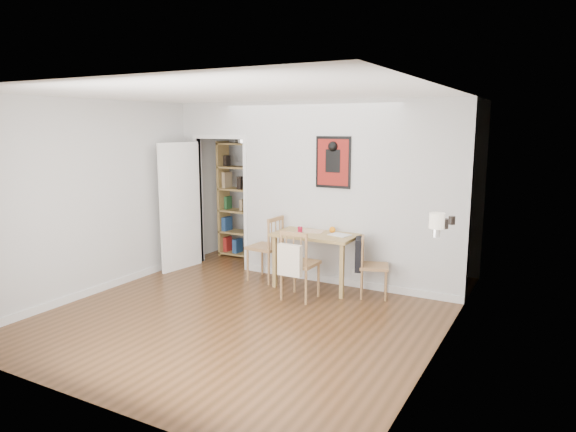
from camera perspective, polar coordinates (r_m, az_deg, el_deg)
The scene contains 15 objects.
ground at distance 6.57m, azimuth -3.21°, elevation -10.06°, with size 5.20×5.20×0.00m, color brown.
room_shell at distance 7.37m, azimuth 2.87°, elevation 2.55°, with size 5.20×5.20×5.20m.
dining_table at distance 7.18m, azimuth 3.23°, elevation -2.62°, with size 1.14×0.73×0.78m.
chair_left at distance 7.56m, azimuth -2.55°, elevation -3.56°, with size 0.51×0.51×0.96m.
chair_right at distance 6.91m, azimuth 9.39°, elevation -5.50°, with size 0.56×0.52×0.81m.
chair_front at distance 6.72m, azimuth 1.29°, elevation -5.33°, with size 0.47×0.54×0.93m.
bookshelf at distance 8.86m, azimuth -5.08°, elevation 1.72°, with size 0.84×0.34×1.99m.
fireplace at distance 5.83m, azimuth 16.58°, elevation -6.73°, with size 0.45×1.25×1.16m.
red_glass at distance 7.16m, azimuth 1.35°, elevation -1.54°, with size 0.07×0.07×0.09m, color maroon.
orange_fruit at distance 7.17m, azimuth 4.95°, elevation -1.53°, with size 0.09×0.09×0.09m, color orange.
placemat at distance 7.28m, azimuth 2.53°, elevation -1.68°, with size 0.37×0.28×0.00m, color beige.
notebook at distance 7.03m, azimuth 5.77°, elevation -2.10°, with size 0.27×0.20×0.01m, color silver.
mantel_lamp at distance 5.30m, azimuth 16.21°, elevation -0.68°, with size 0.15×0.15×0.24m.
ceramic_jar_a at distance 5.78m, azimuth 16.97°, elevation -0.81°, with size 0.09×0.09×0.11m, color black.
ceramic_jar_b at distance 6.04m, azimuth 17.74°, elevation -0.46°, with size 0.08×0.08×0.09m, color black.
Camera 1 is at (3.27, -5.24, 2.26)m, focal length 32.00 mm.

